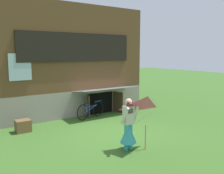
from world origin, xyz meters
The scene contains 6 objects.
ground_plane centered at (0.00, 0.00, 0.00)m, with size 60.00×60.00×0.00m, color #386023.
log_house centered at (0.00, 5.33, 2.65)m, with size 7.60×5.79×5.31m.
person centered at (-0.64, -1.58, 0.69)m, with size 0.61×0.53×1.64m.
kite centered at (-0.39, -2.16, 1.33)m, with size 1.15×1.17×1.63m.
bicycle_blue centered at (0.31, 2.43, 0.39)m, with size 1.70×0.51×0.79m.
wooden_crate centered at (-2.86, 2.17, 0.23)m, with size 0.55×0.47×0.47m, color brown.
Camera 1 is at (-5.43, -7.52, 3.06)m, focal length 40.22 mm.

